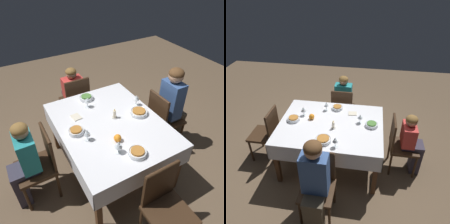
% 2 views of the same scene
% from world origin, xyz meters
% --- Properties ---
extents(ground_plane, '(8.00, 8.00, 0.00)m').
position_xyz_m(ground_plane, '(0.00, 0.00, 0.00)').
color(ground_plane, brown).
extents(dining_table, '(1.49, 1.15, 0.75)m').
position_xyz_m(dining_table, '(0.00, 0.00, 0.67)').
color(dining_table, silver).
rests_on(dining_table, ground_plane).
extents(chair_north, '(0.40, 0.40, 0.89)m').
position_xyz_m(chair_north, '(0.00, 0.84, 0.50)').
color(chair_north, '#382314').
rests_on(chair_north, ground_plane).
extents(chair_south, '(0.40, 0.40, 0.89)m').
position_xyz_m(chair_south, '(-0.06, -0.84, 0.50)').
color(chair_south, '#382314').
rests_on(chair_south, ground_plane).
extents(chair_west, '(0.40, 0.40, 0.89)m').
position_xyz_m(chair_west, '(-1.01, -0.03, 0.50)').
color(chair_west, '#382314').
rests_on(chair_west, ground_plane).
extents(chair_east, '(0.40, 0.40, 0.89)m').
position_xyz_m(chair_east, '(1.01, 0.02, 0.50)').
color(chair_east, '#382314').
rests_on(chair_east, ground_plane).
extents(person_adult_denim, '(0.30, 0.34, 1.21)m').
position_xyz_m(person_adult_denim, '(0.00, 0.99, 0.69)').
color(person_adult_denim, '#4C4233').
rests_on(person_adult_denim, ground_plane).
extents(person_child_teal, '(0.30, 0.33, 1.08)m').
position_xyz_m(person_child_teal, '(-0.06, -1.00, 0.59)').
color(person_child_teal, '#383342').
rests_on(person_child_teal, ground_plane).
extents(person_child_red, '(0.33, 0.30, 0.98)m').
position_xyz_m(person_child_red, '(-1.17, -0.03, 0.54)').
color(person_child_red, '#383342').
rests_on(person_child_red, ground_plane).
extents(bowl_north, '(0.22, 0.22, 0.06)m').
position_xyz_m(bowl_north, '(0.03, 0.39, 0.78)').
color(bowl_north, silver).
rests_on(bowl_north, dining_table).
extents(wine_glass_north, '(0.07, 0.07, 0.15)m').
position_xyz_m(wine_glass_north, '(-0.14, 0.47, 0.86)').
color(wine_glass_north, white).
rests_on(wine_glass_north, dining_table).
extents(bowl_south, '(0.17, 0.17, 0.06)m').
position_xyz_m(bowl_south, '(-0.03, -0.40, 0.78)').
color(bowl_south, silver).
rests_on(bowl_south, dining_table).
extents(wine_glass_south, '(0.07, 0.07, 0.15)m').
position_xyz_m(wine_glass_south, '(0.13, -0.34, 0.85)').
color(wine_glass_south, white).
rests_on(wine_glass_south, dining_table).
extents(bowl_west, '(0.18, 0.18, 0.06)m').
position_xyz_m(bowl_west, '(-0.58, -0.03, 0.78)').
color(bowl_west, silver).
rests_on(bowl_west, dining_table).
extents(wine_glass_west, '(0.07, 0.07, 0.14)m').
position_xyz_m(wine_glass_west, '(-0.41, -0.09, 0.85)').
color(wine_glass_west, white).
rests_on(wine_glass_west, dining_table).
extents(bowl_east, '(0.19, 0.19, 0.06)m').
position_xyz_m(bowl_east, '(0.56, 0.00, 0.78)').
color(bowl_east, silver).
rests_on(bowl_east, dining_table).
extents(wine_glass_east, '(0.08, 0.08, 0.15)m').
position_xyz_m(wine_glass_east, '(0.44, -0.15, 0.85)').
color(wine_glass_east, white).
rests_on(wine_glass_east, dining_table).
extents(candle_centerpiece, '(0.07, 0.07, 0.13)m').
position_xyz_m(candle_centerpiece, '(-0.05, 0.10, 0.79)').
color(candle_centerpiece, beige).
rests_on(candle_centerpiece, dining_table).
extents(orange_fruit, '(0.08, 0.08, 0.08)m').
position_xyz_m(orange_fruit, '(0.30, -0.07, 0.79)').
color(orange_fruit, orange).
rests_on(orange_fruit, dining_table).
extents(napkin_red_folded, '(0.14, 0.11, 0.01)m').
position_xyz_m(napkin_red_folded, '(-0.29, -0.30, 0.76)').
color(napkin_red_folded, beige).
rests_on(napkin_red_folded, dining_table).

